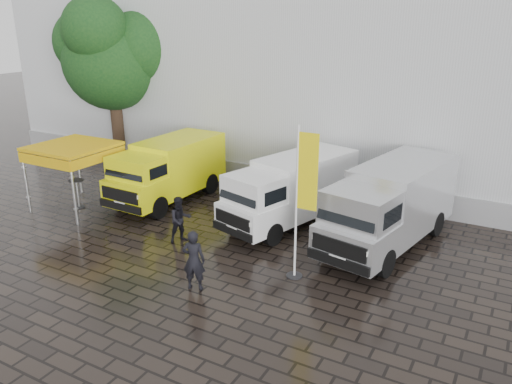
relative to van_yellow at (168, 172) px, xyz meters
The scene contains 12 objects.
ground 7.96m from the van_yellow, 33.80° to the right, with size 120.00×120.00×0.00m, color black.
exhibition_hall 15.17m from the van_yellow, 53.74° to the left, with size 44.00×16.00×12.00m, color silver.
hall_plinth 9.28m from the van_yellow, 22.76° to the left, with size 44.00×0.15×1.00m, color gray.
van_yellow is the anchor object (origin of this frame).
van_white 5.67m from the van_yellow, ahead, with size 1.96×5.89×2.55m, color white, non-canonical shape.
van_silver 9.46m from the van_yellow, ahead, with size 2.15×6.46×2.80m, color silver, non-canonical shape.
canopy_tent 3.94m from the van_yellow, 137.56° to the right, with size 2.91×2.91×2.69m.
flagpole 8.62m from the van_yellow, 24.29° to the right, with size 0.88×0.50×4.71m.
tree 8.35m from the van_yellow, 149.75° to the left, with size 4.95×4.95×8.89m.
cocktail_table 3.79m from the van_yellow, 137.79° to the right, with size 0.60×0.60×1.20m, color black.
person_front 7.73m from the van_yellow, 46.24° to the right, with size 0.67×0.44×1.84m, color black.
person_tent 4.36m from the van_yellow, 46.15° to the right, with size 0.80×0.63×1.66m, color black.
Camera 1 is at (6.60, -11.60, 7.50)m, focal length 35.00 mm.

